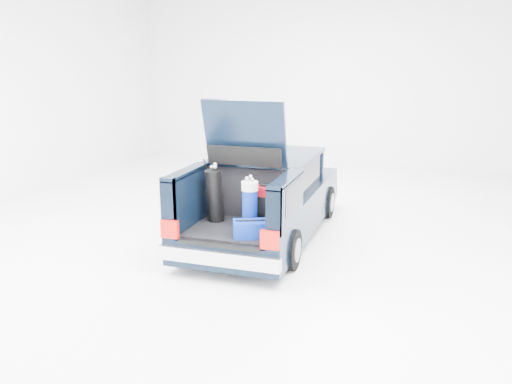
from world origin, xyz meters
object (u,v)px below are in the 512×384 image
(car, at_px, (267,197))
(blue_duffel, at_px, (250,229))
(red_suitcase, at_px, (267,207))
(blue_golf_bag, at_px, (250,205))
(black_golf_bag, at_px, (215,196))

(car, bearing_deg, blue_duffel, -79.85)
(red_suitcase, bearing_deg, car, 114.14)
(red_suitcase, relative_size, blue_golf_bag, 0.77)
(red_suitcase, distance_m, blue_duffel, 0.58)
(red_suitcase, distance_m, blue_golf_bag, 0.31)
(blue_golf_bag, relative_size, blue_duffel, 1.45)
(car, height_order, black_golf_bag, car)
(car, relative_size, blue_golf_bag, 5.66)
(car, xyz_separation_m, blue_duffel, (0.34, -1.89, 0.04))
(black_golf_bag, bearing_deg, blue_golf_bag, -0.78)
(blue_duffel, bearing_deg, blue_golf_bag, 86.95)
(blue_golf_bag, distance_m, blue_duffel, 0.42)
(black_golf_bag, bearing_deg, red_suitcase, 18.42)
(car, relative_size, blue_duffel, 8.18)
(red_suitcase, distance_m, black_golf_bag, 0.85)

